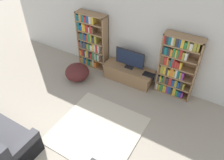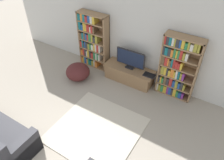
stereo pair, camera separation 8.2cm
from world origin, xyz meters
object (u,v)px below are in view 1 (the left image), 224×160
object	(u,v)px
bookshelf_left	(92,41)
beanbag_ottoman	(77,72)
bookshelf_right	(176,66)
laptop	(149,75)
television	(130,59)
tv_stand	(129,74)

from	to	relation	value
bookshelf_left	beanbag_ottoman	size ratio (longest dim) A/B	2.49
bookshelf_right	laptop	distance (m)	0.76
bookshelf_left	bookshelf_right	size ratio (longest dim) A/B	1.00
bookshelf_left	bookshelf_right	distance (m)	2.58
beanbag_ottoman	bookshelf_left	bearing A→B (deg)	92.37
bookshelf_left	bookshelf_right	xyz separation A→B (m)	(2.58, -0.00, 0.01)
bookshelf_left	television	bearing A→B (deg)	-4.97
bookshelf_right	beanbag_ottoman	xyz separation A→B (m)	(-2.55, -0.84, -0.62)
laptop	beanbag_ottoman	world-z (taller)	beanbag_ottoman
television	bookshelf_left	bearing A→B (deg)	175.03
bookshelf_left	tv_stand	distance (m)	1.49
television	beanbag_ottoman	bearing A→B (deg)	-151.06
laptop	bookshelf_left	bearing A→B (deg)	175.25
bookshelf_left	laptop	xyz separation A→B (m)	(1.95, -0.16, -0.40)
tv_stand	television	size ratio (longest dim) A/B	1.73
bookshelf_left	laptop	world-z (taller)	bookshelf_left
beanbag_ottoman	laptop	bearing A→B (deg)	19.41
television	laptop	xyz separation A→B (m)	(0.61, -0.05, -0.28)
bookshelf_left	beanbag_ottoman	xyz separation A→B (m)	(0.03, -0.84, -0.61)
bookshelf_left	beanbag_ottoman	world-z (taller)	bookshelf_left
bookshelf_right	laptop	size ratio (longest dim) A/B	5.38
bookshelf_right	laptop	world-z (taller)	bookshelf_right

